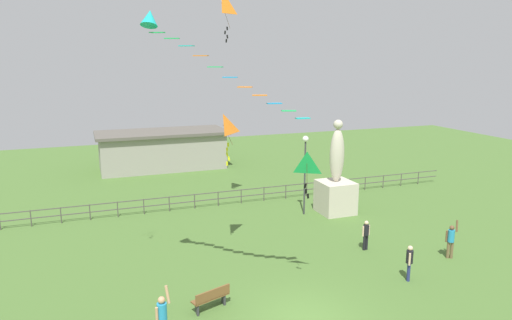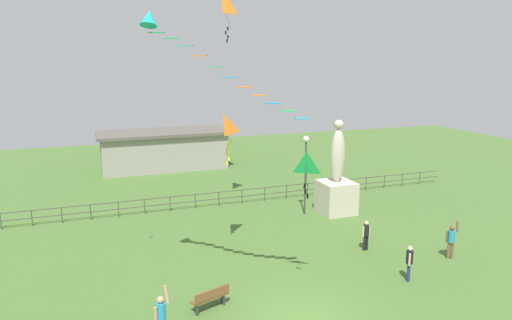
{
  "view_description": "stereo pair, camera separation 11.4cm",
  "coord_description": "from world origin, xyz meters",
  "views": [
    {
      "loc": [
        -6.99,
        -13.8,
        9.18
      ],
      "look_at": [
        0.22,
        5.69,
        4.72
      ],
      "focal_mm": 32.85,
      "sensor_mm": 36.0,
      "label": 1
    },
    {
      "loc": [
        -6.88,
        -13.84,
        9.18
      ],
      "look_at": [
        0.22,
        5.69,
        4.72
      ],
      "focal_mm": 32.85,
      "sensor_mm": 36.0,
      "label": 2
    }
  ],
  "objects": [
    {
      "name": "ground_plane",
      "position": [
        0.0,
        0.0,
        0.0
      ],
      "size": [
        80.0,
        80.0,
        0.0
      ],
      "primitive_type": "plane",
      "color": "#476B2D"
    },
    {
      "name": "statue_monument",
      "position": [
        7.09,
        10.26,
        1.62
      ],
      "size": [
        1.99,
        1.99,
        5.73
      ],
      "color": "beige",
      "rests_on": "ground_plane"
    },
    {
      "name": "lamppost",
      "position": [
        5.16,
        10.62,
        3.46
      ],
      "size": [
        0.36,
        0.36,
        4.81
      ],
      "color": "#38383D",
      "rests_on": "ground_plane"
    },
    {
      "name": "park_bench",
      "position": [
        -3.0,
        1.82,
        0.46
      ],
      "size": [
        1.55,
        0.88,
        0.85
      ],
      "color": "brown",
      "rests_on": "ground_plane"
    },
    {
      "name": "person_0",
      "position": [
        5.46,
        1.2,
        0.9
      ],
      "size": [
        0.32,
        0.39,
        1.56
      ],
      "color": "navy",
      "rests_on": "ground_plane"
    },
    {
      "name": "person_1",
      "position": [
        8.76,
        2.41,
        0.96
      ],
      "size": [
        0.45,
        0.41,
        1.91
      ],
      "color": "brown",
      "rests_on": "ground_plane"
    },
    {
      "name": "person_2",
      "position": [
        -5.07,
        0.17,
        1.02
      ],
      "size": [
        0.54,
        0.34,
        2.04
      ],
      "color": "#99999E",
      "rests_on": "ground_plane"
    },
    {
      "name": "person_3",
      "position": [
        5.59,
        4.65,
        0.86
      ],
      "size": [
        0.45,
        0.28,
        1.5
      ],
      "color": "black",
      "rests_on": "ground_plane"
    },
    {
      "name": "kite_0",
      "position": [
        -1.01,
        6.67,
        6.2
      ],
      "size": [
        1.14,
        1.18,
        2.35
      ],
      "color": "orange"
    },
    {
      "name": "kite_1",
      "position": [
        0.66,
        1.42,
        5.35
      ],
      "size": [
        0.81,
        0.65,
        1.86
      ],
      "color": "#1EB759"
    },
    {
      "name": "kite_3",
      "position": [
        0.57,
        12.06,
        12.17
      ],
      "size": [
        1.07,
        1.05,
        2.83
      ],
      "color": "orange"
    },
    {
      "name": "streamer_kite",
      "position": [
        -4.19,
        2.96,
        10.26
      ],
      "size": [
        5.57,
        2.77,
        3.8
      ],
      "color": "#19B2B2"
    },
    {
      "name": "waterfront_railing",
      "position": [
        -0.25,
        14.0,
        0.63
      ],
      "size": [
        36.04,
        0.06,
        0.95
      ],
      "color": "#4C4742",
      "rests_on": "ground_plane"
    },
    {
      "name": "pavilion_building",
      "position": [
        -0.84,
        26.0,
        1.64
      ],
      "size": [
        10.9,
        4.89,
        3.23
      ],
      "color": "gray",
      "rests_on": "ground_plane"
    }
  ]
}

